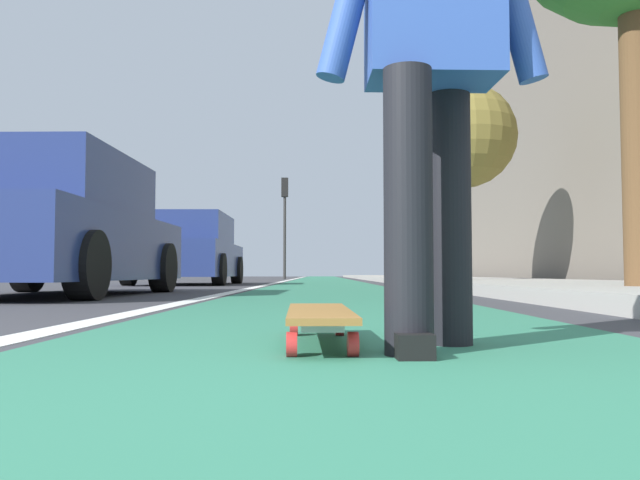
{
  "coord_description": "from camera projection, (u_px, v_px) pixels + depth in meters",
  "views": [
    {
      "loc": [
        -0.95,
        0.1,
        0.23
      ],
      "look_at": [
        9.51,
        0.11,
        0.78
      ],
      "focal_mm": 36.09,
      "sensor_mm": 36.0,
      "label": 1
    }
  ],
  "objects": [
    {
      "name": "ground_plane",
      "position": [
        326.0,
        287.0,
        10.92
      ],
      "size": [
        80.0,
        80.0,
        0.0
      ],
      "primitive_type": "plane",
      "color": "#38383D"
    },
    {
      "name": "bike_lane_paint",
      "position": [
        323.0,
        279.0,
        24.9
      ],
      "size": [
        56.0,
        2.08,
        0.0
      ],
      "primitive_type": "cube",
      "color": "#2D7256",
      "rests_on": "ground"
    },
    {
      "name": "lane_stripe_white",
      "position": [
        287.0,
        281.0,
        20.91
      ],
      "size": [
        52.0,
        0.16,
        0.01
      ],
      "primitive_type": "cube",
      "color": "silver",
      "rests_on": "ground"
    },
    {
      "name": "sidewalk_curb",
      "position": [
        429.0,
        279.0,
        18.91
      ],
      "size": [
        52.0,
        3.2,
        0.12
      ],
      "primitive_type": "cube",
      "color": "#9E9B93",
      "rests_on": "ground"
    },
    {
      "name": "building_facade",
      "position": [
        480.0,
        115.0,
        23.21
      ],
      "size": [
        40.0,
        1.2,
        11.95
      ],
      "primitive_type": "cube",
      "color": "#6B6257",
      "rests_on": "ground"
    },
    {
      "name": "skateboard",
      "position": [
        319.0,
        316.0,
        2.09
      ],
      "size": [
        0.85,
        0.23,
        0.11
      ],
      "color": "red",
      "rests_on": "ground"
    },
    {
      "name": "skater_person",
      "position": [
        431.0,
        44.0,
        1.98
      ],
      "size": [
        0.47,
        0.72,
        1.64
      ],
      "color": "black",
      "rests_on": "ground"
    },
    {
      "name": "parked_car_near",
      "position": [
        51.0,
        229.0,
        6.76
      ],
      "size": [
        4.04,
        1.98,
        1.46
      ],
      "color": "navy",
      "rests_on": "ground"
    },
    {
      "name": "parked_car_mid",
      "position": [
        188.0,
        251.0,
        13.57
      ],
      "size": [
        4.14,
        1.97,
        1.47
      ],
      "color": "navy",
      "rests_on": "ground"
    },
    {
      "name": "traffic_light",
      "position": [
        285.0,
        209.0,
        26.98
      ],
      "size": [
        0.33,
        0.28,
        4.25
      ],
      "color": "#2D2D2D",
      "rests_on": "ground"
    },
    {
      "name": "street_tree_mid",
      "position": [
        464.0,
        137.0,
        12.53
      ],
      "size": [
        2.04,
        2.04,
        3.94
      ],
      "color": "brown",
      "rests_on": "ground"
    }
  ]
}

